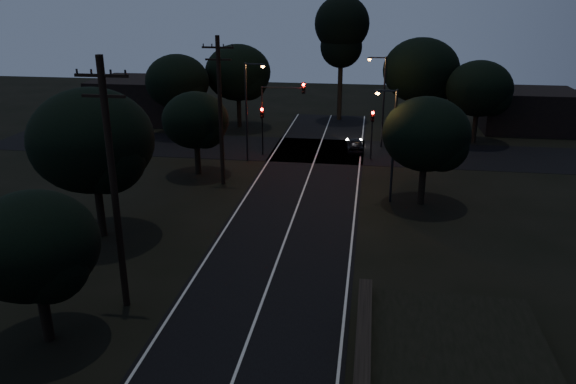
% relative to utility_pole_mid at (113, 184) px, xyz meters
% --- Properties ---
extents(road_surface, '(60.00, 70.00, 0.03)m').
position_rel_utility_pole_mid_xyz_m(road_surface, '(6.00, 16.12, -5.73)').
color(road_surface, black).
rests_on(road_surface, ground).
extents(utility_pole_mid, '(2.20, 0.30, 11.00)m').
position_rel_utility_pole_mid_xyz_m(utility_pole_mid, '(0.00, 0.00, 0.00)').
color(utility_pole_mid, black).
rests_on(utility_pole_mid, ground).
extents(utility_pole_far, '(2.20, 0.30, 10.50)m').
position_rel_utility_pole_mid_xyz_m(utility_pole_far, '(0.00, 17.00, -0.25)').
color(utility_pole_far, black).
rests_on(utility_pole_far, ground).
extents(tree_left_b, '(4.94, 4.94, 6.29)m').
position_rel_utility_pole_mid_xyz_m(tree_left_b, '(-1.83, -3.10, -1.66)').
color(tree_left_b, black).
rests_on(tree_left_b, ground).
extents(tree_left_c, '(6.73, 6.73, 8.51)m').
position_rel_utility_pole_mid_xyz_m(tree_left_c, '(-4.26, 6.86, -0.24)').
color(tree_left_c, black).
rests_on(tree_left_c, ground).
extents(tree_left_d, '(4.98, 4.98, 6.32)m').
position_rel_utility_pole_mid_xyz_m(tree_left_d, '(-2.32, 18.90, -1.64)').
color(tree_left_d, black).
rests_on(tree_left_d, ground).
extents(tree_far_nw, '(6.59, 6.59, 8.35)m').
position_rel_utility_pole_mid_xyz_m(tree_far_nw, '(-2.77, 34.87, -0.33)').
color(tree_far_nw, black).
rests_on(tree_far_nw, ground).
extents(tree_far_w, '(6.04, 6.04, 7.71)m').
position_rel_utility_pole_mid_xyz_m(tree_far_w, '(-7.79, 30.88, -0.73)').
color(tree_far_w, black).
rests_on(tree_far_w, ground).
extents(tree_far_ne, '(7.28, 7.28, 9.20)m').
position_rel_utility_pole_mid_xyz_m(tree_far_ne, '(15.26, 34.85, 0.22)').
color(tree_far_ne, black).
rests_on(tree_far_ne, ground).
extents(tree_far_e, '(5.92, 5.92, 7.51)m').
position_rel_utility_pole_mid_xyz_m(tree_far_e, '(20.21, 31.88, -0.88)').
color(tree_far_e, black).
rests_on(tree_far_e, ground).
extents(tree_right_a, '(5.58, 5.58, 7.09)m').
position_rel_utility_pole_mid_xyz_m(tree_right_a, '(14.20, 14.89, -1.14)').
color(tree_right_a, black).
rests_on(tree_right_a, ground).
extents(tall_pine, '(5.69, 5.69, 12.93)m').
position_rel_utility_pole_mid_xyz_m(tall_pine, '(7.00, 40.00, 3.57)').
color(tall_pine, black).
rests_on(tall_pine, ground).
extents(building_left, '(10.00, 8.00, 4.40)m').
position_rel_utility_pole_mid_xyz_m(building_left, '(-14.00, 37.00, -3.54)').
color(building_left, black).
rests_on(building_left, ground).
extents(building_right, '(9.00, 7.00, 4.00)m').
position_rel_utility_pole_mid_xyz_m(building_right, '(26.00, 38.00, -3.74)').
color(building_right, black).
rests_on(building_right, ground).
extents(signal_left, '(0.28, 0.35, 4.10)m').
position_rel_utility_pole_mid_xyz_m(signal_left, '(1.40, 24.99, -2.90)').
color(signal_left, black).
rests_on(signal_left, ground).
extents(signal_right, '(0.28, 0.35, 4.10)m').
position_rel_utility_pole_mid_xyz_m(signal_right, '(10.60, 24.99, -2.90)').
color(signal_right, black).
rests_on(signal_right, ground).
extents(signal_mast, '(3.70, 0.35, 6.25)m').
position_rel_utility_pole_mid_xyz_m(signal_mast, '(3.09, 24.99, -1.40)').
color(signal_mast, black).
rests_on(signal_mast, ground).
extents(streetlight_a, '(1.66, 0.26, 8.00)m').
position_rel_utility_pole_mid_xyz_m(streetlight_a, '(0.69, 23.00, -1.10)').
color(streetlight_a, black).
rests_on(streetlight_a, ground).
extents(streetlight_b, '(1.66, 0.26, 8.00)m').
position_rel_utility_pole_mid_xyz_m(streetlight_b, '(11.31, 29.00, -1.10)').
color(streetlight_b, black).
rests_on(streetlight_b, ground).
extents(streetlight_c, '(1.46, 0.26, 7.50)m').
position_rel_utility_pole_mid_xyz_m(streetlight_c, '(11.83, 15.00, -1.39)').
color(streetlight_c, black).
rests_on(streetlight_c, ground).
extents(car, '(1.77, 3.70, 1.22)m').
position_rel_utility_pole_mid_xyz_m(car, '(9.20, 27.19, -5.13)').
color(car, black).
rests_on(car, ground).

